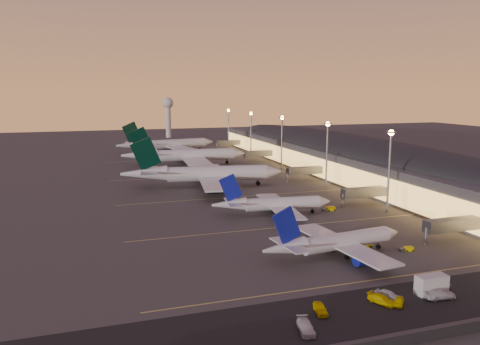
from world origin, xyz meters
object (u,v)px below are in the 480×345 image
service_van_f (321,309)px  service_van_b (382,299)px  airliner_wide_near (203,174)px  service_van_d (399,301)px  airliner_narrow_south (335,242)px  radar_tower (168,111)px  airliner_narrow_north (272,204)px  service_van_a (306,327)px  airliner_wide_mid (185,155)px  baggage_tug_a (365,245)px  baggage_tug_c (329,209)px  service_van_c (388,295)px  catering_truck_a (433,285)px  service_van_e (440,294)px  baggage_tug_b (407,249)px  airliner_wide_far (167,144)px

service_van_f → service_van_b: bearing=12.3°
airliner_wide_near → service_van_d: (8.80, -111.72, -4.57)m
airliner_narrow_south → radar_tower: size_ratio=1.14×
radar_tower → service_van_f: (-25.61, -314.48, -21.09)m
service_van_b → airliner_narrow_north: bearing=61.3°
service_van_a → service_van_d: 20.15m
airliner_wide_mid → airliner_narrow_south: bearing=-83.5°
airliner_narrow_north → service_van_a: bearing=-100.9°
airliner_wide_mid → baggage_tug_a: (16.93, -138.58, -4.77)m
baggage_tug_c → service_van_c: service_van_c is taller
airliner_narrow_south → catering_truck_a: bearing=-79.0°
radar_tower → service_van_f: size_ratio=7.03×
service_van_d → service_van_e: 8.76m
airliner_wide_near → baggage_tug_b: airliner_wide_near is taller
service_van_b → service_van_c: size_ratio=1.04×
radar_tower → service_van_d: (-10.89, -315.98, -21.21)m
baggage_tug_b → radar_tower: bearing=94.9°
airliner_narrow_north → baggage_tug_c: airliner_narrow_north is taller
airliner_narrow_south → airliner_narrow_north: size_ratio=0.99×
airliner_narrow_north → radar_tower: size_ratio=1.15×
baggage_tug_c → service_van_c: 64.39m
airliner_wide_near → baggage_tug_a: size_ratio=18.79×
airliner_narrow_south → radar_tower: 291.27m
airliner_wide_near → baggage_tug_c: bearing=-50.4°
airliner_wide_mid → catering_truck_a: (13.91, -165.88, -3.49)m
airliner_narrow_south → service_van_c: 23.22m
service_van_c → baggage_tug_b: bearing=16.9°
service_van_a → airliner_wide_mid: bearing=97.1°
service_van_f → service_van_a: bearing=-123.8°
baggage_tug_b → baggage_tug_c: bearing=92.1°
baggage_tug_a → airliner_narrow_south: bearing=-152.2°
airliner_wide_far → radar_tower: radar_tower is taller
airliner_wide_near → baggage_tug_b: (28.53, -88.09, -4.79)m
baggage_tug_c → service_van_d: (-20.49, -63.32, 0.09)m
airliner_wide_far → catering_truck_a: bearing=-96.2°
airliner_narrow_south → service_van_a: (-21.22, -28.84, -2.62)m
catering_truck_a → service_van_a: (-28.78, -5.35, -0.93)m
service_van_e → airliner_narrow_north: bearing=11.2°
airliner_wide_near → service_van_a: 115.73m
baggage_tug_b → service_van_a: service_van_a is taller
baggage_tug_b → service_van_f: (-34.45, -22.12, 0.34)m
airliner_wide_near → radar_tower: radar_tower is taller
airliner_wide_far → service_van_b: airliner_wide_far is taller
catering_truck_a → service_van_d: (-8.91, -1.96, -1.06)m
catering_truck_a → service_van_d: size_ratio=1.68×
service_van_d → service_van_b: bearing=-168.4°
service_van_c → service_van_f: size_ratio=1.09×
airliner_narrow_north → service_van_e: 64.31m
catering_truck_a → service_van_f: catering_truck_a is taller
radar_tower → airliner_wide_far: bearing=-99.9°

